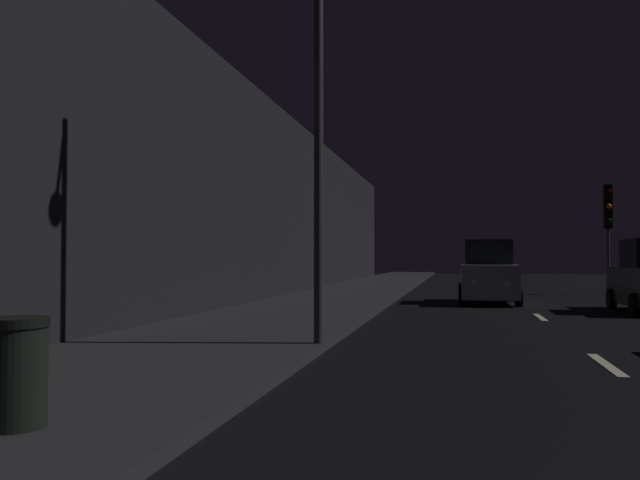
{
  "coord_description": "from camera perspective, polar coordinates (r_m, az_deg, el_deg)",
  "views": [
    {
      "loc": [
        -2.15,
        -2.44,
        1.59
      ],
      "look_at": [
        -5.96,
        16.37,
        2.09
      ],
      "focal_mm": 38.16,
      "sensor_mm": 36.0,
      "label": 1
    }
  ],
  "objects": [
    {
      "name": "car_approaching_headlights",
      "position": [
        24.47,
        13.91,
        -2.81
      ],
      "size": [
        2.02,
        4.38,
        2.21
      ],
      "rotation": [
        0.0,
        0.0,
        -1.57
      ],
      "color": "#A5A8AD",
      "rests_on": "ground"
    },
    {
      "name": "traffic_light_far_right",
      "position": [
        31.9,
        23.01,
        1.96
      ],
      "size": [
        0.32,
        0.46,
        4.75
      ],
      "rotation": [
        0.0,
        0.0,
        -1.54
      ],
      "color": "#38383A",
      "rests_on": "ground"
    },
    {
      "name": "lane_centerline",
      "position": [
        11.99,
        21.96,
        -8.97
      ],
      "size": [
        0.16,
        15.64,
        0.01
      ],
      "color": "beige",
      "rests_on": "ground"
    },
    {
      "name": "sidewalk_left",
      "position": [
        27.34,
        2.16,
        -4.67
      ],
      "size": [
        4.4,
        84.0,
        0.15
      ],
      "primitive_type": "cube",
      "color": "#28282B",
      "rests_on": "ground"
    },
    {
      "name": "streetlamp_overhead",
      "position": [
        11.99,
        1.93,
        16.72
      ],
      "size": [
        1.7,
        0.44,
        8.2
      ],
      "color": "#2D2D30",
      "rests_on": "ground"
    },
    {
      "name": "building_facade_left",
      "position": [
        24.55,
        -5.18,
        3.38
      ],
      "size": [
        0.8,
        63.0,
        7.34
      ],
      "primitive_type": "cube",
      "color": "black",
      "rests_on": "ground"
    },
    {
      "name": "trash_bin_curbside",
      "position": [
        6.41,
        -24.17,
        -10.07
      ],
      "size": [
        0.55,
        0.55,
        0.93
      ],
      "color": "black",
      "rests_on": "sidewalk_left"
    },
    {
      "name": "ground",
      "position": [
        27.08,
        16.03,
        -4.82
      ],
      "size": [
        25.5,
        84.0,
        0.02
      ],
      "primitive_type": "cube",
      "color": "black"
    }
  ]
}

